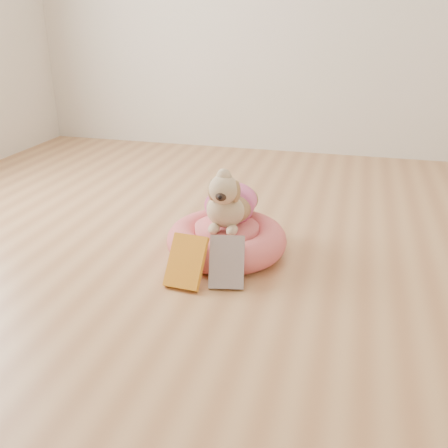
% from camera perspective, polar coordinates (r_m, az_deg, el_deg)
% --- Properties ---
extents(floor, '(4.50, 4.50, 0.00)m').
position_cam_1_polar(floor, '(2.30, -5.56, -5.16)').
color(floor, '#AE7548').
rests_on(floor, ground).
extents(pet_bed, '(0.58, 0.58, 0.15)m').
position_cam_1_polar(pet_bed, '(2.41, 0.31, -1.82)').
color(pet_bed, '#E95F5B').
rests_on(pet_bed, floor).
extents(dog, '(0.31, 0.43, 0.31)m').
position_cam_1_polar(dog, '(2.35, 0.60, 3.64)').
color(dog, brown).
rests_on(dog, pet_bed).
extents(book_yellow, '(0.17, 0.18, 0.20)m').
position_cam_1_polar(book_yellow, '(2.14, -4.35, -4.32)').
color(book_yellow, yellow).
rests_on(book_yellow, floor).
extents(book_white, '(0.18, 0.17, 0.20)m').
position_cam_1_polar(book_white, '(2.13, 0.32, -4.37)').
color(book_white, white).
rests_on(book_white, floor).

